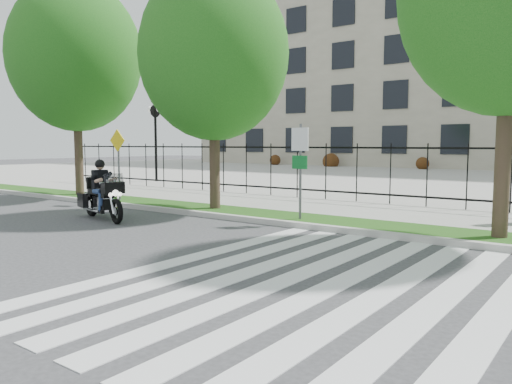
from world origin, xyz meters
The scene contains 13 objects.
ground centered at (0.00, 0.00, 0.00)m, with size 120.00×120.00×0.00m, color #353538.
curb centered at (0.00, 4.10, 0.07)m, with size 60.00×0.20×0.15m, color #B4B1A9.
grass_verge centered at (0.00, 4.95, 0.07)m, with size 60.00×1.50×0.15m, color #1F4812.
sidewalk centered at (0.00, 7.45, 0.07)m, with size 60.00×3.50×0.15m, color gray.
plaza centered at (0.00, 25.00, 0.05)m, with size 80.00×34.00×0.10m, color gray.
crosswalk_stripes centered at (4.83, 0.00, 0.01)m, with size 5.70×8.00×0.01m, color silver, non-canonical shape.
iron_fence centered at (0.00, 9.20, 1.15)m, with size 30.00×0.06×2.00m, color black, non-canonical shape.
lamp_post_left centered at (-12.00, 12.00, 3.21)m, with size 1.06×0.70×4.25m.
street_tree_0 centered at (-8.60, 4.95, 5.48)m, with size 5.02×5.02×8.23m.
street_tree_1 centered at (-1.54, 4.95, 4.82)m, with size 4.53×4.53×7.28m.
sign_pole_regulatory centered at (1.76, 4.58, 1.74)m, with size 0.50×0.09×2.50m.
sign_pole_warning centered at (-5.71, 4.58, 1.74)m, with size 0.78×0.09×2.49m.
motorcycle_rider centered at (-3.13, 2.00, 0.68)m, with size 2.58×1.18×2.04m.
Camera 1 is at (8.63, -6.58, 2.13)m, focal length 35.00 mm.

